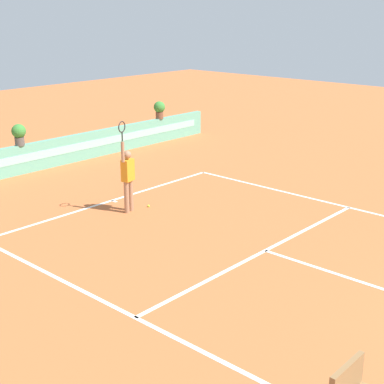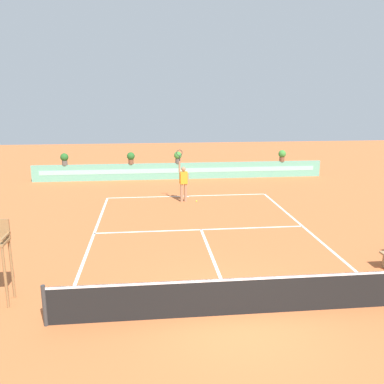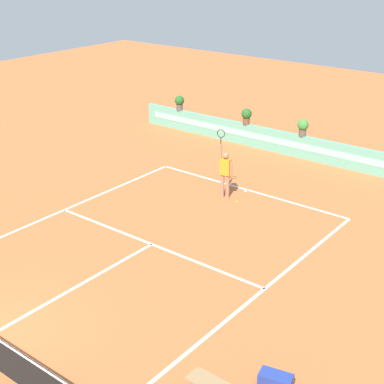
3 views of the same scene
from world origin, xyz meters
TOP-DOWN VIEW (x-y plane):
  - ground_plane at (0.00, 6.00)m, footprint 60.00×60.00m
  - court_lines at (0.00, 6.72)m, footprint 8.32×11.94m
  - back_wall_barrier at (0.00, 16.39)m, footprint 18.00×0.21m
  - gear_bag at (6.28, 3.26)m, footprint 0.76×0.51m
  - tennis_player at (-0.31, 10.79)m, footprint 0.61×0.30m
  - tennis_ball_near_baseline at (0.32, 10.67)m, footprint 0.07×0.07m
  - potted_plant_centre at (-0.16, 16.39)m, footprint 0.48×0.48m
  - potted_plant_far_left at (-7.01, 16.39)m, footprint 0.48×0.48m
  - potted_plant_left at (-3.05, 16.39)m, footprint 0.48×0.48m

SIDE VIEW (x-z plane):
  - ground_plane at x=0.00m, z-range 0.00..0.00m
  - court_lines at x=0.00m, z-range 0.00..0.01m
  - tennis_ball_near_baseline at x=0.32m, z-range 0.00..0.07m
  - gear_bag at x=6.28m, z-range 0.00..0.36m
  - back_wall_barrier at x=0.00m, z-range 0.00..1.00m
  - tennis_player at x=-0.31m, z-range -0.24..2.34m
  - potted_plant_centre at x=-0.16m, z-range 1.05..1.78m
  - potted_plant_far_left at x=-7.01m, z-range 1.05..1.78m
  - potted_plant_left at x=-3.05m, z-range 1.05..1.78m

